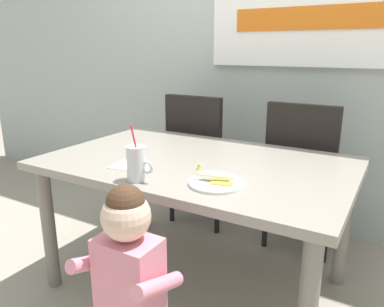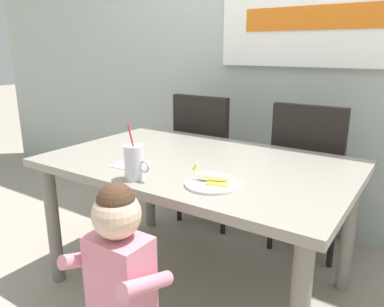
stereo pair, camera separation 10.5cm
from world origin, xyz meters
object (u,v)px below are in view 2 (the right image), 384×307
(milk_cup, at_px, (134,164))
(paper_napkin, at_px, (130,164))
(dining_chair_left, at_px, (209,153))
(peeled_banana, at_px, (213,177))
(dining_table, at_px, (198,176))
(toddler_standing, at_px, (120,266))
(dining_chair_right, at_px, (310,171))
(snack_plate, at_px, (212,184))

(milk_cup, relative_size, paper_napkin, 1.67)
(dining_chair_left, height_order, peeled_banana, dining_chair_left)
(dining_table, xyz_separation_m, milk_cup, (-0.07, -0.40, 0.15))
(dining_chair_left, bearing_deg, dining_table, 117.27)
(peeled_banana, height_order, paper_napkin, peeled_banana)
(dining_table, xyz_separation_m, toddler_standing, (0.12, -0.70, -0.11))
(peeled_banana, bearing_deg, paper_napkin, 179.02)
(milk_cup, bearing_deg, dining_chair_right, 67.57)
(snack_plate, xyz_separation_m, peeled_banana, (-0.00, 0.01, 0.03))
(dining_table, bearing_deg, dining_chair_left, 117.27)
(dining_table, xyz_separation_m, peeled_banana, (0.24, -0.26, 0.12))
(paper_napkin, bearing_deg, toddler_standing, -51.71)
(dining_chair_right, bearing_deg, paper_napkin, 57.08)
(dining_chair_left, bearing_deg, milk_cup, 104.79)
(dining_chair_right, xyz_separation_m, paper_napkin, (-0.61, -0.94, 0.18))
(dining_table, bearing_deg, toddler_standing, -80.23)
(dining_chair_left, bearing_deg, snack_plate, 121.93)
(dining_chair_right, xyz_separation_m, snack_plate, (-0.13, -0.96, 0.19))
(toddler_standing, distance_m, snack_plate, 0.49)
(dining_table, bearing_deg, snack_plate, -48.05)
(snack_plate, distance_m, paper_napkin, 0.48)
(toddler_standing, relative_size, snack_plate, 3.64)
(dining_table, distance_m, dining_chair_left, 0.79)
(dining_chair_left, xyz_separation_m, dining_chair_right, (0.73, -0.01, 0.00))
(dining_table, relative_size, paper_napkin, 10.10)
(toddler_standing, xyz_separation_m, milk_cup, (-0.19, 0.30, 0.26))
(dining_table, height_order, milk_cup, milk_cup)
(dining_table, bearing_deg, dining_chair_right, 61.28)
(dining_chair_right, distance_m, toddler_standing, 1.41)
(dining_chair_left, distance_m, snack_plate, 1.15)
(snack_plate, height_order, paper_napkin, snack_plate)
(dining_chair_left, height_order, toddler_standing, dining_chair_left)
(dining_chair_left, relative_size, milk_cup, 3.84)
(dining_chair_left, distance_m, peeled_banana, 1.15)
(milk_cup, xyz_separation_m, paper_napkin, (-0.16, 0.14, -0.06))
(dining_table, height_order, dining_chair_left, dining_chair_left)
(toddler_standing, bearing_deg, peeled_banana, 74.72)
(dining_chair_right, height_order, peeled_banana, dining_chair_right)
(milk_cup, bearing_deg, toddler_standing, -57.81)
(dining_chair_right, relative_size, milk_cup, 3.84)
(milk_cup, height_order, snack_plate, milk_cup)
(toddler_standing, distance_m, peeled_banana, 0.51)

